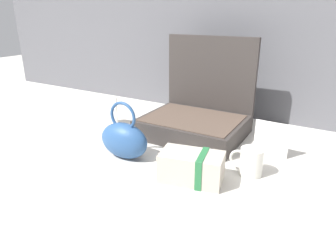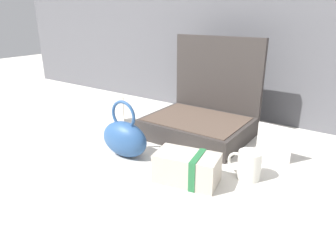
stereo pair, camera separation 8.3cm
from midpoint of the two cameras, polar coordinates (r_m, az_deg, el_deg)
ground_plane at (r=1.11m, az=3.13°, el=-6.29°), size 6.00×6.00×0.00m
open_suitcase at (r=1.28m, az=8.38°, el=1.33°), size 0.41×0.34×0.40m
teal_pouch_handbag at (r=1.08m, az=-6.07°, el=-3.05°), size 0.19×0.10×0.21m
cream_toiletry_bag at (r=0.93m, az=6.42°, el=-8.71°), size 0.21×0.14×0.10m
coffee_mug at (r=0.99m, az=17.46°, el=-7.72°), size 0.11×0.07×0.09m
info_card_left at (r=1.42m, az=-8.28°, el=2.40°), size 0.09×0.02×0.13m
poster_card_right at (r=1.13m, az=21.50°, el=-3.68°), size 0.12×0.01×0.13m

